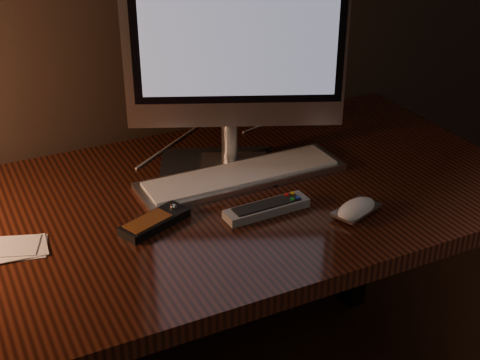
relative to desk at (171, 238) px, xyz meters
name	(u,v)px	position (x,y,z in m)	size (l,w,h in m)	color
desk	(171,238)	(0.00, 0.00, 0.00)	(1.60, 0.75, 0.75)	#3E190E
monitor	(235,43)	(0.18, 0.03, 0.44)	(0.46, 0.23, 0.52)	silver
keyboard	(242,175)	(0.17, -0.02, 0.14)	(0.49, 0.14, 0.02)	silver
mousepad	(217,167)	(0.15, 0.06, 0.13)	(0.27, 0.22, 0.00)	black
mouse	(356,210)	(0.32, -0.28, 0.14)	(0.11, 0.06, 0.02)	white
media_remote	(155,221)	(-0.08, -0.13, 0.14)	(0.16, 0.11, 0.03)	black
tv_remote	(267,208)	(0.15, -0.19, 0.14)	(0.19, 0.05, 0.02)	gray
papers	(13,249)	(-0.36, -0.09, 0.13)	(0.13, 0.08, 0.01)	white
cable	(233,131)	(0.28, 0.23, 0.13)	(0.01, 0.01, 0.66)	white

